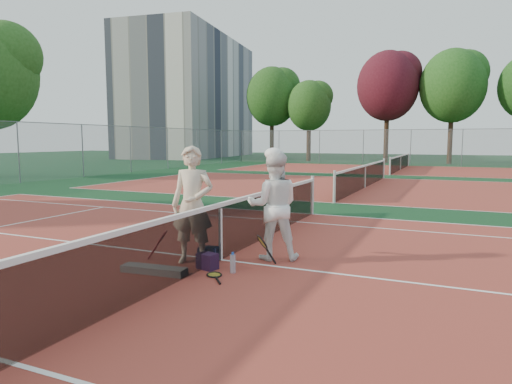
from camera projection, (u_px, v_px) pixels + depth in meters
ground at (221, 260)px, 8.04m from camera, size 130.00×130.00×0.00m
court_main at (221, 260)px, 8.04m from camera, size 23.77×10.97×0.01m
court_far_a at (365, 188)px, 20.30m from camera, size 23.77×10.97×0.01m
court_far_b at (400, 170)px, 32.56m from camera, size 23.77×10.97×0.01m
net_main at (221, 232)px, 7.98m from camera, size 0.10×10.98×1.02m
net_far_a at (365, 176)px, 20.24m from camera, size 0.10×10.98×1.02m
net_far_b at (401, 163)px, 32.50m from camera, size 0.10×10.98×1.02m
fence_back at (411, 147)px, 38.75m from camera, size 32.00×0.06×3.00m
apartment_block at (191, 98)px, 58.43m from camera, size 12.96×23.18×15.00m
player_a at (193, 205)px, 7.76m from camera, size 0.82×0.62×2.01m
player_b at (273, 206)px, 8.03m from camera, size 1.14×1.03×1.91m
racket_red at (162, 245)px, 8.05m from camera, size 0.43×0.38×0.52m
racket_black_held at (262, 250)px, 7.66m from camera, size 0.44×0.44×0.52m
racket_spare at (214, 275)px, 7.11m from camera, size 0.59×0.63×0.03m
sports_bag_navy at (208, 254)px, 7.94m from camera, size 0.36×0.28×0.26m
sports_bag_purple at (207, 261)px, 7.47m from camera, size 0.36×0.29×0.26m
net_cover_canvas at (154, 270)px, 7.23m from camera, size 1.11×0.35×0.11m
water_bottle at (233, 264)px, 7.24m from camera, size 0.09×0.09×0.30m
tree_back_0 at (272, 97)px, 47.63m from camera, size 5.35×5.35×9.71m
tree_back_1 at (309, 106)px, 45.73m from camera, size 4.39×4.39×8.07m
tree_back_maroon at (388, 86)px, 41.97m from camera, size 5.58×5.58×10.28m
tree_back_3 at (453, 86)px, 40.15m from camera, size 5.63×5.63×10.10m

